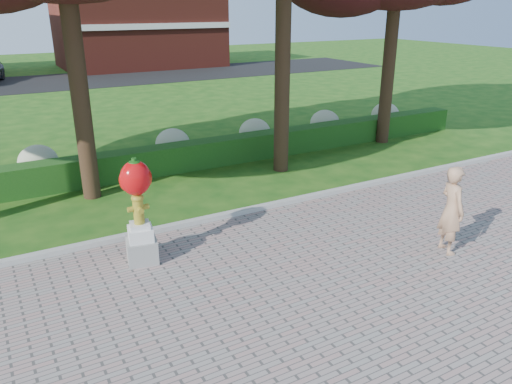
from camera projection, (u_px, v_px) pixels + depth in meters
ground at (278, 281)px, 9.09m from camera, size 100.00×100.00×0.00m
curb at (209, 219)px, 11.51m from camera, size 40.00×0.18×0.15m
lawn_hedge at (153, 161)px, 14.66m from camera, size 24.00×0.70×0.80m
hydrangea_row at (160, 146)px, 15.68m from camera, size 20.10×1.10×0.99m
street at (48, 82)px, 31.91m from camera, size 50.00×8.00×0.02m
building_right at (138, 24)px, 39.34m from camera, size 12.00×8.00×6.40m
hydrant_sculpture at (138, 208)px, 9.34m from camera, size 0.66×0.66×2.09m
woman at (452, 210)px, 9.81m from camera, size 0.60×0.75×1.80m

